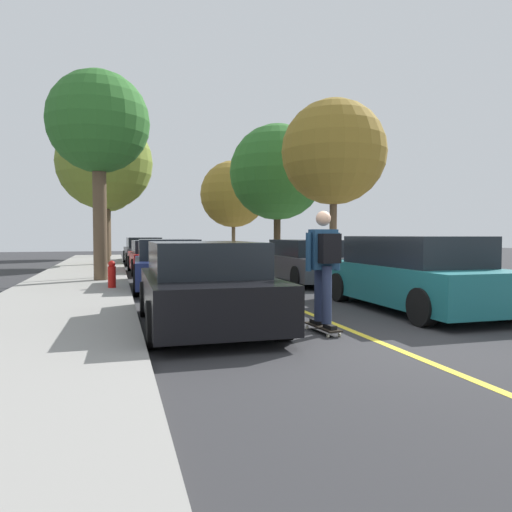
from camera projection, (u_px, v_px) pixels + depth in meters
The scene contains 19 objects.
ground at pixel (376, 341), 6.71m from camera, with size 80.00×80.00×0.00m, color #2D2D30.
sidewalk_left at pixel (13, 361), 5.38m from camera, with size 2.97×56.00×0.14m, color gray.
center_line at pixel (281, 302), 10.54m from camera, with size 0.12×39.20×0.01m, color gold.
parked_car_left_nearest at pixel (205, 285), 7.75m from camera, with size 2.06×4.03×1.38m.
parked_car_left_near at pixel (168, 265), 13.16m from camera, with size 2.02×4.20×1.38m.
parked_car_left_far at pixel (153, 257), 18.58m from camera, with size 1.88×4.10×1.29m.
parked_car_left_farthest at pixel (144, 251), 24.78m from camera, with size 2.03×4.73×1.37m.
parked_car_right_nearest at pixel (412, 274), 9.41m from camera, with size 1.94×4.48×1.47m.
parked_car_right_near at pixel (305, 262), 14.78m from camera, with size 1.86×4.42×1.35m.
street_tree_left_nearest at pixel (99, 124), 14.12m from camera, with size 3.02×3.02×6.25m.
street_tree_left_near at pixel (105, 163), 22.01m from camera, with size 4.39×4.39×6.94m.
street_tree_left_far at pixel (108, 184), 30.16m from camera, with size 3.61×3.61×6.47m.
street_tree_right_nearest at pixel (334, 152), 16.86m from camera, with size 3.74×3.74×6.18m.
street_tree_right_near at pixel (277, 173), 22.75m from camera, with size 4.58×4.58×6.66m.
street_tree_right_far at pixel (233, 194), 31.24m from camera, with size 4.38×4.38×6.25m.
fire_hydrant at pixel (112, 274), 12.20m from camera, with size 0.20×0.20×0.70m.
streetlamp at pixel (103, 182), 15.12m from camera, with size 0.36×0.24×5.30m.
skateboard at pixel (323, 327), 7.25m from camera, with size 0.28×0.85×0.10m.
skateboarder at pixel (324, 261), 7.18m from camera, with size 0.58×0.71×1.76m.
Camera 1 is at (-3.52, -5.89, 1.50)m, focal length 33.22 mm.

